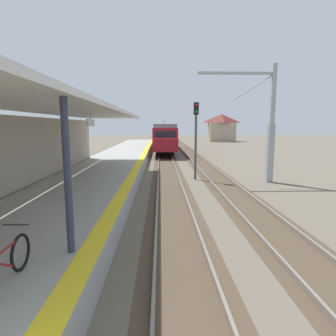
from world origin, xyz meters
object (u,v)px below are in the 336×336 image
object	(u,v)px
bicycle_beside_commuter	(5,265)
catenary_pylon_far_side	(267,127)
rail_signal_post	(196,133)
distant_trackside_house	(221,127)
approaching_train	(164,136)

from	to	relation	value
bicycle_beside_commuter	catenary_pylon_far_side	size ratio (longest dim) A/B	0.24
rail_signal_post	bicycle_beside_commuter	bearing A→B (deg)	-109.49
bicycle_beside_commuter	distant_trackside_house	bearing A→B (deg)	74.63
approaching_train	rail_signal_post	distance (m)	21.46
approaching_train	bicycle_beside_commuter	distance (m)	35.92
bicycle_beside_commuter	catenary_pylon_far_side	xyz separation A→B (m)	(9.53, 13.42, 2.31)
approaching_train	rail_signal_post	bearing A→B (deg)	-85.10
bicycle_beside_commuter	catenary_pylon_far_side	distance (m)	16.62
rail_signal_post	catenary_pylon_far_side	size ratio (longest dim) A/B	0.69
rail_signal_post	distant_trackside_house	world-z (taller)	distant_trackside_house
rail_signal_post	distant_trackside_house	distance (m)	49.51
catenary_pylon_far_side	distant_trackside_house	bearing A→B (deg)	81.14
distant_trackside_house	catenary_pylon_far_side	bearing A→B (deg)	-98.86
bicycle_beside_commuter	distant_trackside_house	xyz separation A→B (m)	(17.16, 62.42, 2.04)
distant_trackside_house	rail_signal_post	bearing A→B (deg)	-104.10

